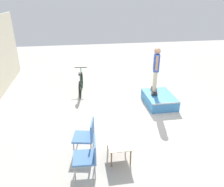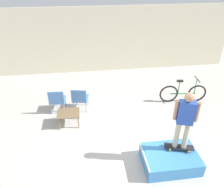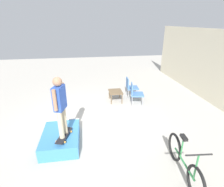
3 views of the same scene
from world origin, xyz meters
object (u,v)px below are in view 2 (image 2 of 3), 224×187
object	(u,v)px
person_skater	(185,117)
patio_chair_left	(57,99)
skate_ramp_box	(170,159)
skateboard_on_ramp	(179,147)
bicycle	(183,93)
patio_chair_right	(80,98)
coffee_table	(68,114)

from	to	relation	value
person_skater	patio_chair_left	size ratio (longest dim) A/B	1.80
skate_ramp_box	skateboard_on_ramp	bearing A→B (deg)	27.39
patio_chair_left	bicycle	size ratio (longest dim) A/B	0.51
patio_chair_left	patio_chair_right	bearing A→B (deg)	-176.43
coffee_table	skateboard_on_ramp	bearing A→B (deg)	-33.20
coffee_table	patio_chair_left	distance (m)	0.87
person_skater	skate_ramp_box	bearing A→B (deg)	-135.57
patio_chair_right	bicycle	xyz separation A→B (m)	(3.82, 0.05, -0.14)
skateboard_on_ramp	person_skater	xyz separation A→B (m)	(0.00, 0.00, 0.95)
skate_ramp_box	patio_chair_left	world-z (taller)	patio_chair_left
skateboard_on_ramp	patio_chair_left	size ratio (longest dim) A/B	0.86
patio_chair_right	bicycle	world-z (taller)	bicycle
skate_ramp_box	person_skater	bearing A→B (deg)	27.39
patio_chair_right	patio_chair_left	bearing A→B (deg)	11.04
patio_chair_left	bicycle	distance (m)	4.60
person_skater	patio_chair_left	bearing A→B (deg)	158.09
skate_ramp_box	coffee_table	distance (m)	3.34
person_skater	patio_chair_right	size ratio (longest dim) A/B	1.80
coffee_table	patio_chair_left	xyz separation A→B (m)	(-0.40, 0.77, 0.11)
skate_ramp_box	patio_chair_right	distance (m)	3.62
person_skater	coffee_table	xyz separation A→B (m)	(-2.90, 1.90, -1.02)
coffee_table	person_skater	bearing A→B (deg)	-33.20
patio_chair_left	patio_chair_right	xyz separation A→B (m)	(0.78, 0.00, 0.00)
skate_ramp_box	skateboard_on_ramp	distance (m)	0.40
skateboard_on_ramp	patio_chair_left	world-z (taller)	patio_chair_left
skate_ramp_box	patio_chair_left	xyz separation A→B (m)	(-3.04, 2.80, 0.32)
coffee_table	bicycle	bearing A→B (deg)	11.08
coffee_table	patio_chair_right	distance (m)	0.87
patio_chair_right	bicycle	bearing A→B (deg)	-168.31
coffee_table	bicycle	size ratio (longest dim) A/B	0.40
bicycle	patio_chair_right	bearing A→B (deg)	-173.95
skate_ramp_box	person_skater	distance (m)	1.25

